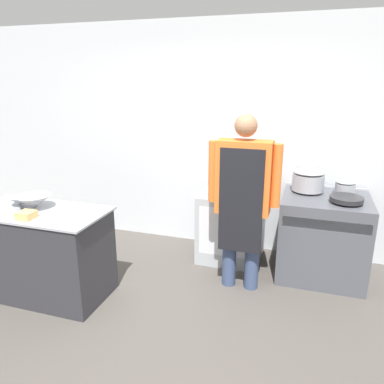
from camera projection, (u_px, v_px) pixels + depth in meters
name	position (u px, v px, depth m)	size (l,w,h in m)	color
ground_plane	(135.00, 345.00, 2.99)	(14.00, 14.00, 0.00)	#4C4742
wall_back	(208.00, 138.00, 4.53)	(8.00, 0.05, 2.70)	silver
prep_counter	(42.00, 253.00, 3.61)	(1.31, 0.66, 0.86)	#2D2D33
stove	(323.00, 236.00, 3.95)	(0.87, 0.79, 0.89)	#4C4F56
fridge_unit	(231.00, 226.00, 4.35)	(0.71, 0.64, 0.80)	#A8ADB2
person_cook	(243.00, 193.00, 3.56)	(0.69, 0.24, 1.74)	#38476B
mixing_bowl	(34.00, 202.00, 3.52)	(0.33, 0.33, 0.13)	#9EA0A8
small_bowl	(20.00, 201.00, 3.61)	(0.21, 0.21, 0.09)	#9EA0A8
plastic_tub	(26.00, 215.00, 3.27)	(0.14, 0.14, 0.06)	#D8B266
stock_pot	(308.00, 180.00, 3.97)	(0.33, 0.33, 0.23)	#9EA0A8
saute_pan	(347.00, 199.00, 3.64)	(0.32, 0.32, 0.05)	#262628
sauce_pot	(345.00, 187.00, 3.88)	(0.20, 0.20, 0.14)	#9EA0A8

